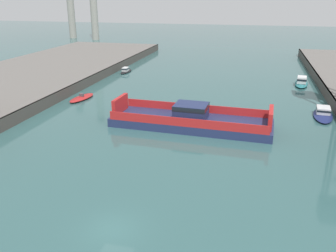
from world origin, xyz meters
name	(u,v)px	position (x,y,z in m)	size (l,w,h in m)	color
ground_plane	(112,229)	(0.00, 0.00, 0.00)	(400.00, 400.00, 0.00)	#335B5B
chain_ferry	(191,120)	(1.67, 23.08, 0.99)	(21.28, 7.26, 3.30)	navy
moored_boat_near_left	(302,82)	(18.24, 51.05, 0.65)	(3.23, 8.06, 1.74)	#237075
moored_boat_mid_left	(323,113)	(19.30, 31.73, 0.49)	(3.19, 7.38, 1.33)	navy
moored_boat_mid_right	(126,70)	(-18.93, 54.36, 0.45)	(1.62, 5.35, 1.20)	black
moored_boat_far_left	(82,98)	(-18.41, 31.71, 0.27)	(2.89, 6.32, 1.02)	red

